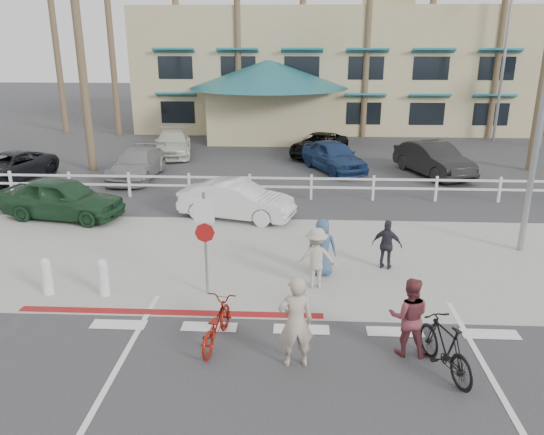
# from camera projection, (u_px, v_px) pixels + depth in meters

# --- Properties ---
(ground) EXTENTS (140.00, 140.00, 0.00)m
(ground) POSITION_uv_depth(u_px,v_px,m) (301.00, 345.00, 10.84)
(ground) COLOR #333335
(bike_path) EXTENTS (12.00, 16.00, 0.01)m
(bike_path) POSITION_uv_depth(u_px,v_px,m) (302.00, 409.00, 8.95)
(bike_path) COLOR #333335
(bike_path) RESTS_ON ground
(sidewalk_plaza) EXTENTS (22.00, 7.00, 0.01)m
(sidewalk_plaza) POSITION_uv_depth(u_px,v_px,m) (301.00, 259.00, 15.10)
(sidewalk_plaza) COLOR gray
(sidewalk_plaza) RESTS_ON ground
(cross_street) EXTENTS (40.00, 5.00, 0.01)m
(cross_street) POSITION_uv_depth(u_px,v_px,m) (301.00, 215.00, 18.89)
(cross_street) COLOR #333335
(cross_street) RESTS_ON ground
(parking_lot) EXTENTS (50.00, 16.00, 0.01)m
(parking_lot) POSITION_uv_depth(u_px,v_px,m) (301.00, 159.00, 27.89)
(parking_lot) COLOR #333335
(parking_lot) RESTS_ON ground
(curb_red) EXTENTS (7.00, 0.25, 0.02)m
(curb_red) POSITION_uv_depth(u_px,v_px,m) (170.00, 312.00, 12.12)
(curb_red) COLOR maroon
(curb_red) RESTS_ON ground
(rail_fence) EXTENTS (29.40, 0.16, 1.00)m
(rail_fence) POSITION_uv_depth(u_px,v_px,m) (314.00, 187.00, 20.61)
(rail_fence) COLOR silver
(rail_fence) RESTS_ON ground
(building) EXTENTS (28.00, 16.00, 11.30)m
(building) POSITION_uv_depth(u_px,v_px,m) (329.00, 45.00, 38.32)
(building) COLOR #C3B485
(building) RESTS_ON ground
(sign_post) EXTENTS (0.50, 0.10, 2.90)m
(sign_post) POSITION_uv_depth(u_px,v_px,m) (205.00, 239.00, 12.58)
(sign_post) COLOR gray
(sign_post) RESTS_ON ground
(bollard_0) EXTENTS (0.26, 0.26, 0.95)m
(bollard_0) POSITION_uv_depth(u_px,v_px,m) (103.00, 277.00, 12.82)
(bollard_0) COLOR silver
(bollard_0) RESTS_ON ground
(bollard_1) EXTENTS (0.26, 0.26, 0.95)m
(bollard_1) POSITION_uv_depth(u_px,v_px,m) (47.00, 276.00, 12.88)
(bollard_1) COLOR silver
(bollard_1) RESTS_ON ground
(streetlight_0) EXTENTS (0.60, 2.00, 9.00)m
(streetlight_0) POSITION_uv_depth(u_px,v_px,m) (544.00, 96.00, 14.31)
(streetlight_0) COLOR gray
(streetlight_0) RESTS_ON ground
(streetlight_1) EXTENTS (0.60, 2.00, 9.50)m
(streetlight_1) POSITION_uv_depth(u_px,v_px,m) (504.00, 61.00, 31.50)
(streetlight_1) COLOR gray
(streetlight_1) RESTS_ON ground
(palm_0) EXTENTS (4.00, 4.00, 15.00)m
(palm_0) POSITION_uv_depth(u_px,v_px,m) (52.00, 15.00, 33.86)
(palm_0) COLOR #1F5126
(palm_0) RESTS_ON ground
(palm_1) EXTENTS (4.00, 4.00, 13.00)m
(palm_1) POSITION_uv_depth(u_px,v_px,m) (110.00, 31.00, 33.04)
(palm_1) COLOR #1F5126
(palm_1) RESTS_ON ground
(palm_2) EXTENTS (4.00, 4.00, 16.00)m
(palm_2) POSITION_uv_depth(u_px,v_px,m) (176.00, 6.00, 33.32)
(palm_2) COLOR #1F5126
(palm_2) RESTS_ON ground
(palm_3) EXTENTS (4.00, 4.00, 14.00)m
(palm_3) POSITION_uv_depth(u_px,v_px,m) (237.00, 22.00, 32.50)
(palm_3) COLOR #1F5126
(palm_3) RESTS_ON ground
(palm_4) EXTENTS (4.00, 4.00, 15.00)m
(palm_4) POSITION_uv_depth(u_px,v_px,m) (303.00, 14.00, 33.09)
(palm_4) COLOR #1F5126
(palm_4) RESTS_ON ground
(palm_5) EXTENTS (4.00, 4.00, 13.00)m
(palm_5) POSITION_uv_depth(u_px,v_px,m) (368.00, 31.00, 32.27)
(palm_5) COLOR #1F5126
(palm_5) RESTS_ON ground
(palm_7) EXTENTS (4.00, 4.00, 14.00)m
(palm_7) POSITION_uv_depth(u_px,v_px,m) (503.00, 22.00, 31.73)
(palm_7) COLOR #1F5126
(palm_7) RESTS_ON ground
(palm_10) EXTENTS (4.00, 4.00, 12.00)m
(palm_10) POSITION_uv_depth(u_px,v_px,m) (79.00, 39.00, 23.63)
(palm_10) COLOR #1F5126
(palm_10) RESTS_ON ground
(bike_red) EXTENTS (0.86, 1.79, 0.90)m
(bike_red) POSITION_uv_depth(u_px,v_px,m) (216.00, 324.00, 10.76)
(bike_red) COLOR maroon
(bike_red) RESTS_ON ground
(rider_red) EXTENTS (0.74, 0.55, 1.84)m
(rider_red) POSITION_uv_depth(u_px,v_px,m) (296.00, 322.00, 9.90)
(rider_red) COLOR tan
(rider_red) RESTS_ON ground
(bike_black) EXTENTS (1.02, 1.85, 1.07)m
(bike_black) POSITION_uv_depth(u_px,v_px,m) (445.00, 347.00, 9.79)
(bike_black) COLOR black
(bike_black) RESTS_ON ground
(rider_black) EXTENTS (0.87, 0.72, 1.63)m
(rider_black) POSITION_uv_depth(u_px,v_px,m) (409.00, 317.00, 10.31)
(rider_black) COLOR brown
(rider_black) RESTS_ON ground
(pedestrian_a) EXTENTS (1.03, 0.61, 1.58)m
(pedestrian_a) POSITION_uv_depth(u_px,v_px,m) (316.00, 258.00, 13.17)
(pedestrian_a) COLOR #AEA793
(pedestrian_a) RESTS_ON ground
(pedestrian_child) EXTENTS (0.88, 0.60, 1.38)m
(pedestrian_child) POSITION_uv_depth(u_px,v_px,m) (387.00, 245.00, 14.27)
(pedestrian_child) COLOR #292731
(pedestrian_child) RESTS_ON ground
(pedestrian_b) EXTENTS (0.79, 0.54, 1.56)m
(pedestrian_b) POSITION_uv_depth(u_px,v_px,m) (322.00, 247.00, 13.87)
(pedestrian_b) COLOR #365173
(pedestrian_b) RESTS_ON ground
(car_white_sedan) EXTENTS (4.23, 2.40, 1.32)m
(car_white_sedan) POSITION_uv_depth(u_px,v_px,m) (236.00, 200.00, 18.39)
(car_white_sedan) COLOR silver
(car_white_sedan) RESTS_ON ground
(car_red_compact) EXTENTS (4.46, 2.45, 1.44)m
(car_red_compact) POSITION_uv_depth(u_px,v_px,m) (63.00, 198.00, 18.40)
(car_red_compact) COLOR #1B3D23
(car_red_compact) RESTS_ON ground
(lot_car_0) EXTENTS (3.23, 4.89, 1.25)m
(lot_car_0) POSITION_uv_depth(u_px,v_px,m) (9.00, 167.00, 23.32)
(lot_car_0) COLOR black
(lot_car_0) RESTS_ON ground
(lot_car_1) EXTENTS (1.89, 4.49, 1.29)m
(lot_car_1) POSITION_uv_depth(u_px,v_px,m) (137.00, 164.00, 23.80)
(lot_car_1) COLOR gray
(lot_car_1) RESTS_ON ground
(lot_car_2) EXTENTS (3.34, 4.58, 1.45)m
(lot_car_2) POSITION_uv_depth(u_px,v_px,m) (334.00, 156.00, 25.11)
(lot_car_2) COLOR navy
(lot_car_2) RESTS_ON ground
(lot_car_3) EXTENTS (3.11, 4.86, 1.51)m
(lot_car_3) POSITION_uv_depth(u_px,v_px,m) (434.00, 159.00, 24.25)
(lot_car_3) COLOR black
(lot_car_3) RESTS_ON ground
(lot_car_4) EXTENTS (2.68, 4.82, 1.32)m
(lot_car_4) POSITION_uv_depth(u_px,v_px,m) (173.00, 143.00, 28.58)
(lot_car_4) COLOR beige
(lot_car_4) RESTS_ON ground
(lot_car_5) EXTENTS (3.64, 4.81, 1.21)m
(lot_car_5) POSITION_uv_depth(u_px,v_px,m) (319.00, 145.00, 28.40)
(lot_car_5) COLOR black
(lot_car_5) RESTS_ON ground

